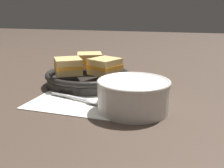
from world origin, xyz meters
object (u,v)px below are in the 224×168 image
at_px(sandwich_far_left, 68,66).
at_px(skillet, 88,78).
at_px(spoon, 87,100).
at_px(soup_bowl, 133,93).
at_px(sandwich_near_left, 105,66).
at_px(sandwich_near_right, 90,60).

bearing_deg(sandwich_far_left, skillet, 43.47).
height_order(spoon, skillet, skillet).
xyz_separation_m(soup_bowl, skillet, (-0.18, 0.18, -0.02)).
relative_size(spoon, sandwich_near_left, 1.57).
height_order(soup_bowl, sandwich_near_right, sandwich_near_right).
relative_size(soup_bowl, skillet, 0.65).
height_order(sandwich_near_left, sandwich_far_left, same).
distance_m(soup_bowl, sandwich_near_left, 0.20).
height_order(skillet, sandwich_far_left, sandwich_far_left).
bearing_deg(sandwich_near_right, soup_bowl, -51.98).
relative_size(soup_bowl, spoon, 1.03).
xyz_separation_m(spoon, skillet, (-0.06, 0.16, 0.01)).
xyz_separation_m(spoon, sandwich_near_left, (0.00, 0.14, 0.06)).
relative_size(sandwich_near_left, sandwich_near_right, 1.03).
bearing_deg(sandwich_far_left, sandwich_near_right, 73.47).
bearing_deg(soup_bowl, sandwich_near_right, 128.02).
bearing_deg(spoon, skillet, 125.75).
relative_size(spoon, sandwich_near_right, 1.62).
relative_size(soup_bowl, sandwich_near_right, 1.66).
bearing_deg(sandwich_near_left, skillet, 163.47).
xyz_separation_m(soup_bowl, sandwich_far_left, (-0.22, 0.14, 0.02)).
bearing_deg(sandwich_far_left, spoon, -49.77).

